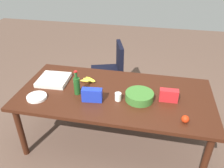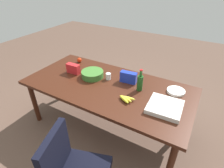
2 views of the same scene
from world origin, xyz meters
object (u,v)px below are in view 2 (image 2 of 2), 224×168
object	(u,v)px
apple_red	(79,60)
conference_table	(107,89)
wine_bottle	(140,82)
salad_bowl	(92,74)
chip_bag_blue	(128,77)
paper_plate_stack	(176,91)
banana_bunch	(126,99)
paper_cup	(108,76)
pizza_box	(165,107)
chip_bag_red	(73,69)

from	to	relation	value
apple_red	conference_table	bearing A→B (deg)	-25.55
wine_bottle	salad_bowl	xyz separation A→B (m)	(-0.71, -0.02, -0.07)
chip_bag_blue	apple_red	xyz separation A→B (m)	(-0.97, 0.16, -0.04)
conference_table	paper_plate_stack	size ratio (longest dim) A/B	10.09
banana_bunch	paper_cup	world-z (taller)	paper_cup
paper_cup	pizza_box	size ratio (longest dim) A/B	0.25
wine_bottle	salad_bowl	distance (m)	0.71
paper_cup	pizza_box	world-z (taller)	paper_cup
chip_bag_blue	wine_bottle	size ratio (longest dim) A/B	0.75
conference_table	salad_bowl	bearing A→B (deg)	165.36
wine_bottle	chip_bag_blue	bearing A→B (deg)	153.68
paper_plate_stack	wine_bottle	size ratio (longest dim) A/B	0.75
chip_bag_blue	chip_bag_red	world-z (taller)	chip_bag_blue
chip_bag_red	wine_bottle	bearing A→B (deg)	3.76
banana_bunch	wine_bottle	size ratio (longest dim) A/B	0.69
chip_bag_blue	salad_bowl	distance (m)	0.52
conference_table	banana_bunch	size ratio (longest dim) A/B	11.07
banana_bunch	chip_bag_red	size ratio (longest dim) A/B	1.00
wine_bottle	pizza_box	bearing A→B (deg)	-27.50
banana_bunch	chip_bag_red	bearing A→B (deg)	167.62
salad_bowl	chip_bag_red	bearing A→B (deg)	-172.09
banana_bunch	wine_bottle	distance (m)	0.30
paper_cup	apple_red	xyz separation A→B (m)	(-0.70, 0.23, -0.01)
chip_bag_blue	paper_cup	xyz separation A→B (m)	(-0.27, -0.07, -0.03)
pizza_box	chip_bag_red	bearing A→B (deg)	171.79
salad_bowl	apple_red	bearing A→B (deg)	148.49
paper_plate_stack	chip_bag_red	bearing A→B (deg)	-170.16
wine_bottle	paper_cup	size ratio (longest dim) A/B	3.24
chip_bag_blue	apple_red	distance (m)	0.98
pizza_box	apple_red	world-z (taller)	apple_red
paper_plate_stack	chip_bag_red	xyz separation A→B (m)	(-1.43, -0.25, 0.05)
apple_red	salad_bowl	bearing A→B (deg)	-31.51
chip_bag_red	pizza_box	world-z (taller)	chip_bag_red
banana_bunch	wine_bottle	world-z (taller)	wine_bottle
chip_bag_red	salad_bowl	xyz separation A→B (m)	(0.31, 0.04, -0.02)
paper_plate_stack	apple_red	bearing A→B (deg)	177.05
conference_table	wine_bottle	xyz separation A→B (m)	(0.42, 0.10, 0.18)
banana_bunch	apple_red	world-z (taller)	apple_red
paper_cup	pizza_box	xyz separation A→B (m)	(0.86, -0.23, -0.02)
paper_plate_stack	chip_bag_blue	world-z (taller)	chip_bag_blue
paper_cup	apple_red	bearing A→B (deg)	161.74
conference_table	banana_bunch	distance (m)	0.42
conference_table	paper_cup	distance (m)	0.19
paper_plate_stack	banana_bunch	distance (m)	0.65
chip_bag_blue	pizza_box	distance (m)	0.66
chip_bag_red	conference_table	bearing A→B (deg)	-3.12
chip_bag_blue	pizza_box	xyz separation A→B (m)	(0.59, -0.30, -0.05)
paper_cup	apple_red	world-z (taller)	paper_cup
conference_table	salad_bowl	distance (m)	0.32
banana_bunch	apple_red	bearing A→B (deg)	154.23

